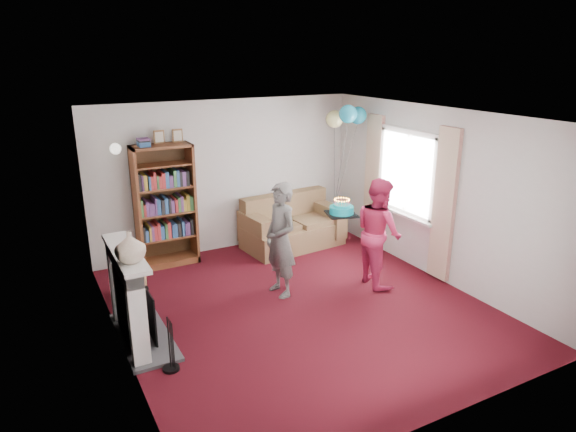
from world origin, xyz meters
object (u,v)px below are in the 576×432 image
bookcase (165,207)px  person_striped (281,240)px  sofa (291,227)px  birthday_cake (342,210)px  person_magenta (379,232)px

bookcase → person_striped: 2.12m
sofa → person_striped: (-1.02, -1.59, 0.46)m
bookcase → birthday_cake: (1.89, -2.06, 0.23)m
sofa → birthday_cake: 2.02m
person_magenta → birthday_cake: bearing=87.7°
person_magenta → birthday_cake: person_magenta is taller
sofa → person_magenta: size_ratio=1.06×
sofa → birthday_cake: (-0.20, -1.83, 0.83)m
sofa → person_magenta: person_magenta is taller
bookcase → birthday_cake: size_ratio=5.36×
bookcase → birthday_cake: bearing=-47.4°
person_striped → bookcase: bearing=-154.4°
person_striped → birthday_cake: bearing=68.9°
person_striped → birthday_cake: 0.92m
bookcase → sofa: bearing=-6.3°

